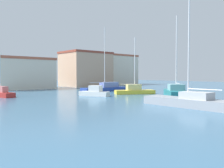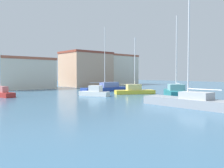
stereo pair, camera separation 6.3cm
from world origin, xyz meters
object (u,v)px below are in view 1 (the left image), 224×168
Objects in this scene: sailboat_grey_mid_harbor at (189,101)px; sailboat_blue_far_right at (106,88)px; sailboat_yellow_distant_north at (134,90)px; sailboat_red_near_pier at (1,93)px; sailboat_teal_behind_lamppost at (176,92)px; motorboat_white_inner_mooring at (95,92)px.

sailboat_blue_far_right is at bearing 70.69° from sailboat_grey_mid_harbor.
sailboat_yellow_distant_north is (6.81, 13.36, -0.03)m from sailboat_grey_mid_harbor.
sailboat_red_near_pier is at bearing 176.65° from sailboat_blue_far_right.
sailboat_yellow_distant_north is at bearing -26.62° from sailboat_red_near_pier.
sailboat_yellow_distant_north is 7.43m from sailboat_blue_far_right.
sailboat_grey_mid_harbor is 23.97m from sailboat_red_near_pier.
sailboat_teal_behind_lamppost is at bearing -94.01° from sailboat_yellow_distant_north.
motorboat_white_inner_mooring is (0.25, 14.71, -0.04)m from sailboat_grey_mid_harbor.
sailboat_red_near_pier is at bearing 135.16° from sailboat_teal_behind_lamppost.
sailboat_blue_far_right is at bearing -3.35° from sailboat_red_near_pier.
sailboat_teal_behind_lamppost reaches higher than motorboat_white_inner_mooring.
sailboat_red_near_pier is at bearing 145.35° from motorboat_white_inner_mooring.
sailboat_grey_mid_harbor is 8.42m from sailboat_teal_behind_lamppost.
sailboat_yellow_distant_north is at bearing -11.59° from motorboat_white_inner_mooring.
motorboat_white_inner_mooring is at bearing -34.65° from sailboat_red_near_pier.
sailboat_teal_behind_lamppost is at bearing -93.81° from sailboat_blue_far_right.
sailboat_yellow_distant_north is 18.80m from sailboat_red_near_pier.
sailboat_blue_far_right reaches higher than motorboat_white_inner_mooring.
motorboat_white_inner_mooring is at bearing 123.52° from sailboat_teal_behind_lamppost.
sailboat_yellow_distant_north reaches higher than motorboat_white_inner_mooring.
sailboat_teal_behind_lamppost is 22.93m from sailboat_red_near_pier.
sailboat_grey_mid_harbor is at bearing -65.37° from sailboat_red_near_pier.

